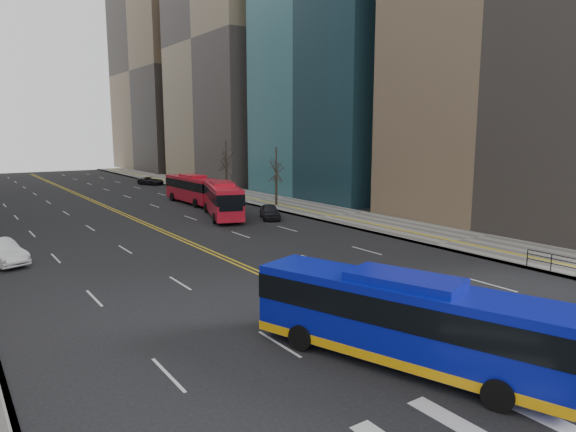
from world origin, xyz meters
The scene contains 11 objects.
ground centered at (0.00, 0.00, 0.00)m, with size 220.00×220.00×0.00m, color black.
sidewalk_right centered at (17.50, 45.00, 0.07)m, with size 7.00×130.00×0.15m, color slate.
crosswalk centered at (0.00, 0.00, 0.01)m, with size 26.70×4.00×0.01m.
centerline centered at (0.00, 55.00, 0.01)m, with size 0.55×100.00×0.01m.
office_towers centered at (0.12, 68.51, 23.92)m, with size 83.00×134.00×58.00m.
street_trees centered at (-7.18, 34.55, 4.87)m, with size 35.20×47.20×7.60m.
blue_bus centered at (-2.02, 4.00, 1.75)m, with size 5.98×11.55×3.33m.
red_bus_near centered at (7.55, 36.70, 1.94)m, with size 6.00×11.18×3.48m.
red_bus_far centered at (9.21, 47.50, 1.88)m, with size 2.70×10.57×3.37m.
car_dark_mid centered at (10.82, 33.18, 0.71)m, with size 1.67×4.16×1.42m, color black.
car_dark_far centered at (12.50, 71.05, 0.62)m, with size 2.06×4.47×1.24m, color black.
Camera 1 is at (-15.24, -8.06, 8.31)m, focal length 32.00 mm.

